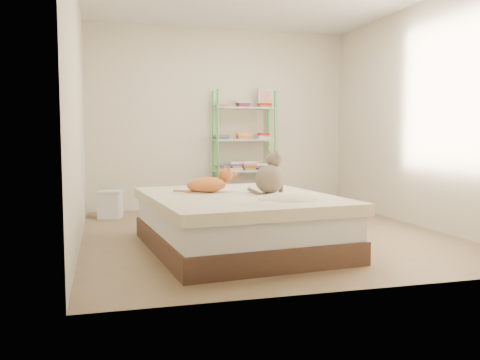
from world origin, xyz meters
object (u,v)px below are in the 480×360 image
object	(u,v)px
bed	(238,222)
orange_cat	(207,183)
shelf_unit	(244,151)
white_bin	(110,204)
grey_cat	(270,173)
cardboard_box	(283,207)

from	to	relation	value
bed	orange_cat	bearing A→B (deg)	130.44
shelf_unit	white_bin	distance (m)	2.04
grey_cat	white_bin	distance (m)	2.64
bed	cardboard_box	xyz separation A→B (m)	(0.93, 1.32, -0.07)
bed	grey_cat	xyz separation A→B (m)	(0.32, 0.02, 0.45)
grey_cat	cardboard_box	distance (m)	1.53
orange_cat	grey_cat	size ratio (longest dim) A/B	1.21
bed	grey_cat	distance (m)	0.55
orange_cat	white_bin	xyz separation A→B (m)	(-0.88, 1.92, -0.43)
orange_cat	white_bin	bearing A→B (deg)	101.84
orange_cat	shelf_unit	size ratio (longest dim) A/B	0.27
grey_cat	white_bin	world-z (taller)	grey_cat
grey_cat	shelf_unit	world-z (taller)	shelf_unit
bed	orange_cat	world-z (taller)	orange_cat
white_bin	shelf_unit	bearing A→B (deg)	10.87
shelf_unit	orange_cat	bearing A→B (deg)	-113.98
grey_cat	white_bin	size ratio (longest dim) A/B	1.07
bed	cardboard_box	world-z (taller)	bed
bed	shelf_unit	world-z (taller)	shelf_unit
cardboard_box	bed	bearing A→B (deg)	-96.04
orange_cat	shelf_unit	bearing A→B (deg)	53.22
bed	shelf_unit	xyz separation A→B (m)	(0.77, 2.52, 0.59)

